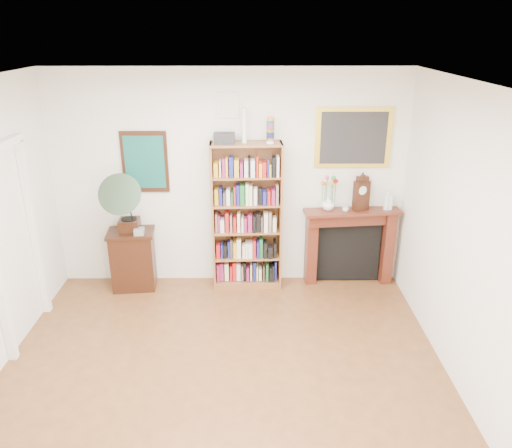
{
  "coord_description": "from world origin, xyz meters",
  "views": [
    {
      "loc": [
        0.3,
        -3.63,
        3.24
      ],
      "look_at": [
        0.34,
        1.6,
        1.16
      ],
      "focal_mm": 35.0,
      "sensor_mm": 36.0,
      "label": 1
    }
  ],
  "objects_px": {
    "cd_stack": "(139,231)",
    "bottle_right": "(391,202)",
    "side_cabinet": "(133,259)",
    "fireplace": "(349,240)",
    "bookshelf": "(247,209)",
    "mantel_clock": "(361,194)",
    "flower_vase": "(328,203)",
    "gramophone": "(124,200)",
    "teacup": "(345,209)",
    "bottle_left": "(387,201)"
  },
  "relations": [
    {
      "from": "side_cabinet",
      "to": "gramophone",
      "type": "relative_size",
      "value": 0.96
    },
    {
      "from": "gramophone",
      "to": "cd_stack",
      "type": "height_order",
      "value": "gramophone"
    },
    {
      "from": "bottle_left",
      "to": "bottle_right",
      "type": "distance_m",
      "value": 0.05
    },
    {
      "from": "bookshelf",
      "to": "fireplace",
      "type": "bearing_deg",
      "value": 0.78
    },
    {
      "from": "bottle_left",
      "to": "teacup",
      "type": "bearing_deg",
      "value": -172.49
    },
    {
      "from": "mantel_clock",
      "to": "bottle_right",
      "type": "bearing_deg",
      "value": -21.42
    },
    {
      "from": "mantel_clock",
      "to": "side_cabinet",
      "type": "bearing_deg",
      "value": 158.29
    },
    {
      "from": "fireplace",
      "to": "cd_stack",
      "type": "xyz_separation_m",
      "value": [
        -2.71,
        -0.24,
        0.23
      ]
    },
    {
      "from": "gramophone",
      "to": "side_cabinet",
      "type": "bearing_deg",
      "value": 82.0
    },
    {
      "from": "gramophone",
      "to": "cd_stack",
      "type": "distance_m",
      "value": 0.45
    },
    {
      "from": "cd_stack",
      "to": "bottle_right",
      "type": "bearing_deg",
      "value": 3.71
    },
    {
      "from": "cd_stack",
      "to": "bottle_right",
      "type": "relative_size",
      "value": 0.6
    },
    {
      "from": "mantel_clock",
      "to": "flower_vase",
      "type": "relative_size",
      "value": 2.59
    },
    {
      "from": "teacup",
      "to": "bottle_left",
      "type": "distance_m",
      "value": 0.55
    },
    {
      "from": "bookshelf",
      "to": "gramophone",
      "type": "bearing_deg",
      "value": -176.29
    },
    {
      "from": "teacup",
      "to": "bottle_right",
      "type": "height_order",
      "value": "bottle_right"
    },
    {
      "from": "bookshelf",
      "to": "mantel_clock",
      "type": "distance_m",
      "value": 1.47
    },
    {
      "from": "fireplace",
      "to": "flower_vase",
      "type": "height_order",
      "value": "flower_vase"
    },
    {
      "from": "side_cabinet",
      "to": "cd_stack",
      "type": "relative_size",
      "value": 6.64
    },
    {
      "from": "fireplace",
      "to": "mantel_clock",
      "type": "distance_m",
      "value": 0.66
    },
    {
      "from": "cd_stack",
      "to": "flower_vase",
      "type": "height_order",
      "value": "flower_vase"
    },
    {
      "from": "flower_vase",
      "to": "bottle_left",
      "type": "xyz_separation_m",
      "value": [
        0.75,
        -0.0,
        0.03
      ]
    },
    {
      "from": "gramophone",
      "to": "bottle_left",
      "type": "distance_m",
      "value": 3.29
    },
    {
      "from": "bookshelf",
      "to": "bottle_left",
      "type": "relative_size",
      "value": 9.23
    },
    {
      "from": "mantel_clock",
      "to": "bottle_left",
      "type": "distance_m",
      "value": 0.35
    },
    {
      "from": "bookshelf",
      "to": "flower_vase",
      "type": "relative_size",
      "value": 12.9
    },
    {
      "from": "side_cabinet",
      "to": "teacup",
      "type": "bearing_deg",
      "value": -5.01
    },
    {
      "from": "bottle_left",
      "to": "bottle_right",
      "type": "height_order",
      "value": "bottle_left"
    },
    {
      "from": "fireplace",
      "to": "bottle_right",
      "type": "height_order",
      "value": "bottle_right"
    },
    {
      "from": "bookshelf",
      "to": "teacup",
      "type": "distance_m",
      "value": 1.25
    },
    {
      "from": "side_cabinet",
      "to": "bottle_right",
      "type": "xyz_separation_m",
      "value": [
        3.33,
        0.1,
        0.75
      ]
    },
    {
      "from": "cd_stack",
      "to": "teacup",
      "type": "distance_m",
      "value": 2.62
    },
    {
      "from": "mantel_clock",
      "to": "bottle_left",
      "type": "bearing_deg",
      "value": -21.51
    },
    {
      "from": "side_cabinet",
      "to": "fireplace",
      "type": "xyz_separation_m",
      "value": [
        2.84,
        0.14,
        0.21
      ]
    },
    {
      "from": "fireplace",
      "to": "bottle_left",
      "type": "bearing_deg",
      "value": -10.84
    },
    {
      "from": "gramophone",
      "to": "teacup",
      "type": "relative_size",
      "value": 10.29
    },
    {
      "from": "bookshelf",
      "to": "bottle_right",
      "type": "relative_size",
      "value": 11.08
    },
    {
      "from": "teacup",
      "to": "cd_stack",
      "type": "bearing_deg",
      "value": -177.06
    },
    {
      "from": "fireplace",
      "to": "gramophone",
      "type": "relative_size",
      "value": 1.52
    },
    {
      "from": "bookshelf",
      "to": "cd_stack",
      "type": "bearing_deg",
      "value": -176.25
    },
    {
      "from": "fireplace",
      "to": "teacup",
      "type": "height_order",
      "value": "teacup"
    },
    {
      "from": "bookshelf",
      "to": "gramophone",
      "type": "height_order",
      "value": "bookshelf"
    },
    {
      "from": "bookshelf",
      "to": "bottle_right",
      "type": "height_order",
      "value": "bookshelf"
    },
    {
      "from": "cd_stack",
      "to": "bottle_right",
      "type": "height_order",
      "value": "bottle_right"
    },
    {
      "from": "gramophone",
      "to": "teacup",
      "type": "bearing_deg",
      "value": -0.62
    },
    {
      "from": "mantel_clock",
      "to": "flower_vase",
      "type": "xyz_separation_m",
      "value": [
        -0.41,
        0.01,
        -0.13
      ]
    },
    {
      "from": "fireplace",
      "to": "mantel_clock",
      "type": "relative_size",
      "value": 2.84
    },
    {
      "from": "teacup",
      "to": "bookshelf",
      "type": "bearing_deg",
      "value": 178.99
    },
    {
      "from": "bookshelf",
      "to": "flower_vase",
      "type": "bearing_deg",
      "value": -0.04
    },
    {
      "from": "gramophone",
      "to": "cd_stack",
      "type": "bearing_deg",
      "value": 2.42
    }
  ]
}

